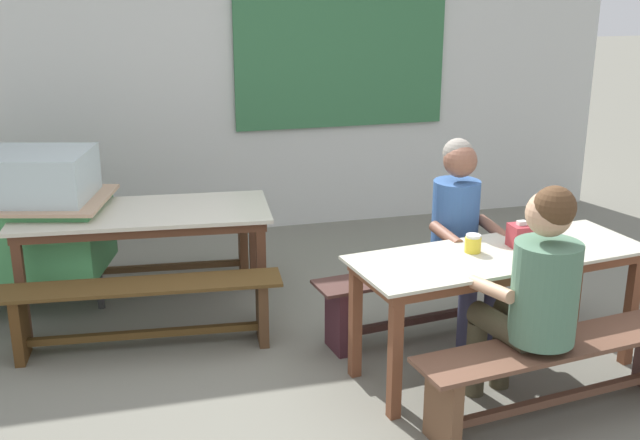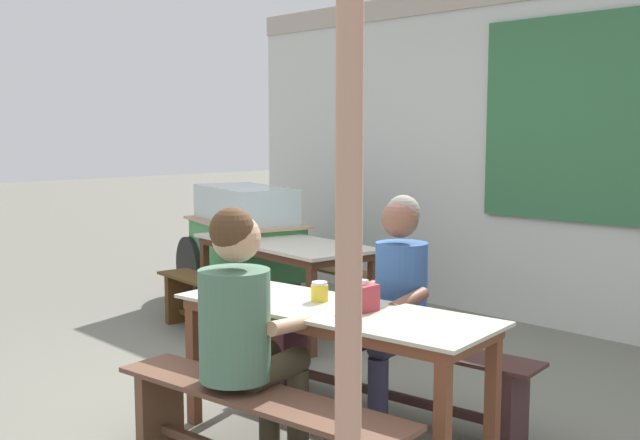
{
  "view_description": "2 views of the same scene",
  "coord_description": "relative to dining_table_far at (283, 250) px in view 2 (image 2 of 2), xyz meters",
  "views": [
    {
      "loc": [
        -1.29,
        -3.87,
        2.25
      ],
      "look_at": [
        -0.15,
        0.39,
        0.83
      ],
      "focal_mm": 44.01,
      "sensor_mm": 36.0,
      "label": 1
    },
    {
      "loc": [
        3.4,
        -2.79,
        1.62
      ],
      "look_at": [
        -0.02,
        0.51,
        1.05
      ],
      "focal_mm": 42.35,
      "sensor_mm": 36.0,
      "label": 2
    }
  ],
  "objects": [
    {
      "name": "ground_plane",
      "position": [
        1.15,
        -1.18,
        -0.65
      ],
      "size": [
        40.0,
        40.0,
        0.0
      ],
      "primitive_type": "plane",
      "color": "slate"
    },
    {
      "name": "backdrop_wall",
      "position": [
        1.18,
        1.64,
        0.85
      ],
      "size": [
        6.39,
        0.23,
        2.86
      ],
      "color": "silver",
      "rests_on": "ground_plane"
    },
    {
      "name": "dining_table_far",
      "position": [
        0.0,
        0.0,
        0.0
      ],
      "size": [
        1.72,
        0.86,
        0.73
      ],
      "color": "beige",
      "rests_on": "ground_plane"
    },
    {
      "name": "dining_table_near",
      "position": [
        1.9,
        -1.34,
        -0.01
      ],
      "size": [
        1.78,
        0.82,
        0.73
      ],
      "color": "beige",
      "rests_on": "ground_plane"
    },
    {
      "name": "bench_far_back",
      "position": [
        0.05,
        0.56,
        -0.37
      ],
      "size": [
        1.64,
        0.42,
        0.44
      ],
      "color": "brown",
      "rests_on": "ground_plane"
    },
    {
      "name": "bench_far_front",
      "position": [
        -0.05,
        -0.56,
        -0.37
      ],
      "size": [
        1.71,
        0.44,
        0.44
      ],
      "color": "#4E3617",
      "rests_on": "ground_plane"
    },
    {
      "name": "bench_near_back",
      "position": [
        1.83,
        -0.78,
        -0.37
      ],
      "size": [
        1.76,
        0.5,
        0.44
      ],
      "color": "#422823",
      "rests_on": "ground_plane"
    },
    {
      "name": "bench_near_front",
      "position": [
        1.97,
        -1.9,
        -0.36
      ],
      "size": [
        1.62,
        0.52,
        0.44
      ],
      "color": "brown",
      "rests_on": "ground_plane"
    },
    {
      "name": "food_cart",
      "position": [
        -0.89,
        0.3,
        0.01
      ],
      "size": [
        1.81,
        1.1,
        1.11
      ],
      "color": "#469856",
      "rests_on": "ground_plane"
    },
    {
      "name": "person_near_front",
      "position": [
        1.83,
        -1.85,
        0.08
      ],
      "size": [
        0.5,
        0.61,
        1.28
      ],
      "color": "#413B29",
      "rests_on": "ground_plane"
    },
    {
      "name": "person_right_near_table",
      "position": [
        1.89,
        -0.84,
        0.06
      ],
      "size": [
        0.43,
        0.55,
        1.26
      ],
      "color": "#303049",
      "rests_on": "ground_plane"
    },
    {
      "name": "tissue_box",
      "position": [
        2.05,
        -1.28,
        0.14
      ],
      "size": [
        0.12,
        0.12,
        0.16
      ],
      "color": "#A23038",
      "rests_on": "dining_table_near"
    },
    {
      "name": "condiment_jar",
      "position": [
        1.76,
        -1.29,
        0.12
      ],
      "size": [
        0.09,
        0.09,
        0.1
      ],
      "color": "yellow",
      "rests_on": "dining_table_near"
    },
    {
      "name": "wooden_support_post",
      "position": [
        2.84,
        -2.2,
        0.62
      ],
      "size": [
        0.09,
        0.09,
        2.54
      ],
      "primitive_type": "cylinder",
      "color": "tan",
      "rests_on": "ground_plane"
    }
  ]
}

